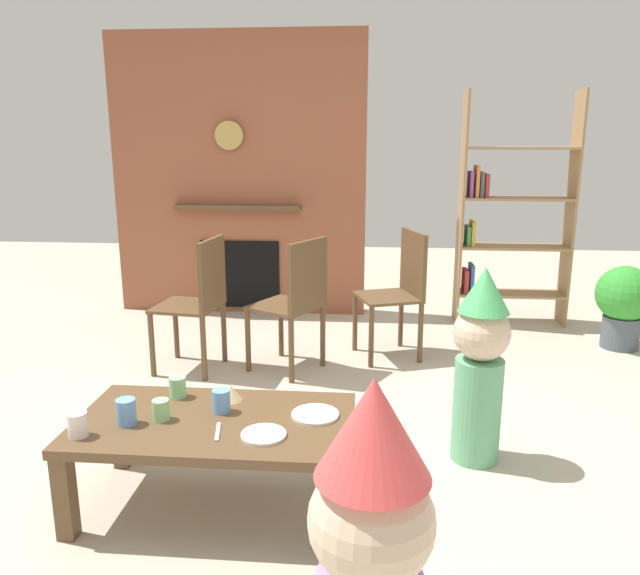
% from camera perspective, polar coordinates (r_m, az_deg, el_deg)
% --- Properties ---
extents(ground_plane, '(12.00, 12.00, 0.00)m').
position_cam_1_polar(ground_plane, '(3.14, -3.48, -15.33)').
color(ground_plane, '#BCB29E').
extents(brick_fireplace_feature, '(2.20, 0.28, 2.40)m').
position_cam_1_polar(brick_fireplace_feature, '(5.45, -7.52, 10.14)').
color(brick_fireplace_feature, '#935138').
rests_on(brick_fireplace_feature, ground_plane).
extents(bookshelf, '(0.90, 0.28, 1.90)m').
position_cam_1_polar(bookshelf, '(5.27, 17.08, 6.27)').
color(bookshelf, '#9E7A51').
rests_on(bookshelf, ground_plane).
extents(coffee_table, '(1.15, 0.63, 0.39)m').
position_cam_1_polar(coffee_table, '(2.65, -9.78, -13.16)').
color(coffee_table, brown).
rests_on(coffee_table, ground_plane).
extents(paper_cup_near_left, '(0.08, 0.08, 0.10)m').
position_cam_1_polar(paper_cup_near_left, '(2.61, -21.71, -11.82)').
color(paper_cup_near_left, silver).
rests_on(paper_cup_near_left, coffee_table).
extents(paper_cup_near_right, '(0.07, 0.07, 0.09)m').
position_cam_1_polar(paper_cup_near_right, '(2.84, -13.16, -9.06)').
color(paper_cup_near_right, '#8CD18C').
rests_on(paper_cup_near_right, coffee_table).
extents(paper_cup_center, '(0.08, 0.08, 0.10)m').
position_cam_1_polar(paper_cup_center, '(2.66, -9.22, -10.42)').
color(paper_cup_center, '#669EE0').
rests_on(paper_cup_center, coffee_table).
extents(paper_cup_far_left, '(0.07, 0.07, 0.09)m').
position_cam_1_polar(paper_cup_far_left, '(2.64, -14.65, -11.01)').
color(paper_cup_far_left, '#8CD18C').
rests_on(paper_cup_far_left, coffee_table).
extents(paper_cup_far_right, '(0.08, 0.08, 0.11)m').
position_cam_1_polar(paper_cup_far_right, '(2.64, -17.66, -11.01)').
color(paper_cup_far_right, '#669EE0').
rests_on(paper_cup_far_right, coffee_table).
extents(paper_plate_front, '(0.18, 0.18, 0.01)m').
position_cam_1_polar(paper_plate_front, '(2.46, -5.29, -13.53)').
color(paper_plate_front, white).
rests_on(paper_plate_front, coffee_table).
extents(paper_plate_rear, '(0.20, 0.20, 0.01)m').
position_cam_1_polar(paper_plate_rear, '(2.61, -0.44, -11.79)').
color(paper_plate_rear, white).
rests_on(paper_plate_rear, coffee_table).
extents(birthday_cake_slice, '(0.10, 0.10, 0.07)m').
position_cam_1_polar(birthday_cake_slice, '(2.77, -8.35, -9.69)').
color(birthday_cake_slice, '#EAC68C').
rests_on(birthday_cake_slice, coffee_table).
extents(table_fork, '(0.04, 0.15, 0.01)m').
position_cam_1_polar(table_fork, '(2.51, -9.54, -13.15)').
color(table_fork, silver).
rests_on(table_fork, coffee_table).
extents(child_in_pink, '(0.27, 0.27, 0.96)m').
position_cam_1_polar(child_in_pink, '(2.99, 14.73, -6.65)').
color(child_in_pink, '#66B27F').
rests_on(child_in_pink, ground_plane).
extents(dining_chair_left, '(0.45, 0.45, 0.90)m').
position_cam_1_polar(dining_chair_left, '(4.10, -11.17, -0.84)').
color(dining_chair_left, brown).
rests_on(dining_chair_left, ground_plane).
extents(dining_chair_middle, '(0.54, 0.54, 0.90)m').
position_cam_1_polar(dining_chair_middle, '(3.99, -2.22, -0.97)').
color(dining_chair_middle, brown).
rests_on(dining_chair_middle, ground_plane).
extents(dining_chair_right, '(0.51, 0.51, 0.90)m').
position_cam_1_polar(dining_chair_right, '(4.33, 7.51, 0.10)').
color(dining_chair_right, brown).
rests_on(dining_chair_right, ground_plane).
extents(potted_plant_tall, '(0.41, 0.41, 0.62)m').
position_cam_1_polar(potted_plant_tall, '(5.02, 26.55, -1.17)').
color(potted_plant_tall, '#4C5660').
rests_on(potted_plant_tall, ground_plane).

